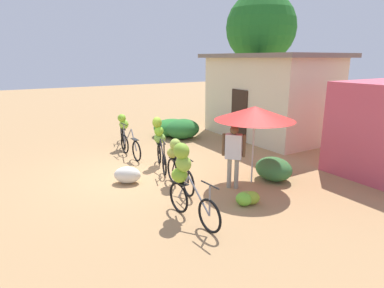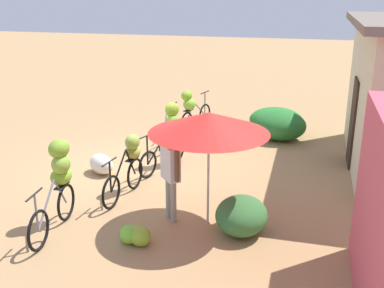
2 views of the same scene
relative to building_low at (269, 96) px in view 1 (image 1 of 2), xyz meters
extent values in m
plane|color=tan|center=(1.50, -6.37, -1.69)|extent=(60.00, 60.00, 0.00)
cube|color=beige|center=(0.00, 0.00, -0.10)|extent=(4.83, 3.02, 3.18)
cube|color=#72665B|center=(0.00, 0.00, 1.57)|extent=(5.33, 3.52, 0.16)
cube|color=#332319|center=(0.00, -1.53, -0.69)|extent=(0.90, 0.06, 2.00)
cylinder|color=brown|center=(-3.48, 2.58, 0.11)|extent=(0.35, 0.35, 3.59)
sphere|color=#216A22|center=(-3.48, 2.58, 2.98)|extent=(3.59, 3.59, 3.59)
ellipsoid|color=#297A2F|center=(-2.10, -3.41, -1.34)|extent=(1.35, 1.52, 0.71)
ellipsoid|color=#286F2E|center=(-1.44, -3.24, -1.29)|extent=(1.24, 1.38, 0.79)
ellipsoid|color=#367037|center=(3.86, -3.47, -1.38)|extent=(1.03, 0.88, 0.62)
cylinder|color=beige|center=(3.69, -4.09, -0.72)|extent=(0.04, 0.04, 1.94)
cone|color=red|center=(3.69, -4.09, 0.15)|extent=(2.03, 2.03, 0.35)
torus|color=black|center=(-2.23, -5.53, -1.36)|extent=(0.66, 0.22, 0.67)
torus|color=black|center=(-1.17, -5.81, -1.36)|extent=(0.66, 0.22, 0.67)
cylinder|color=slate|center=(-1.36, -5.76, -1.07)|extent=(0.41, 0.14, 0.58)
cylinder|color=slate|center=(-1.88, -5.62, -1.07)|extent=(0.71, 0.22, 0.59)
cylinder|color=black|center=(-2.23, -5.53, -0.67)|extent=(0.49, 0.16, 0.03)
cylinder|color=slate|center=(-2.23, -5.53, -1.01)|extent=(0.04, 0.04, 0.69)
cube|color=black|center=(-1.28, -5.78, -0.99)|extent=(0.38, 0.23, 0.02)
ellipsoid|color=#86C235|center=(-1.28, -5.75, -0.82)|extent=(0.47, 0.42, 0.33)
ellipsoid|color=#7DB62A|center=(-1.26, -5.82, -0.58)|extent=(0.42, 0.37, 0.28)
torus|color=black|center=(-0.62, -5.99, -1.36)|extent=(0.66, 0.06, 0.66)
torus|color=black|center=(0.42, -5.98, -1.36)|extent=(0.66, 0.06, 0.66)
cylinder|color=slate|center=(0.24, -5.98, -1.04)|extent=(0.39, 0.04, 0.66)
cylinder|color=slate|center=(-0.28, -5.99, -1.04)|extent=(0.70, 0.05, 0.67)
cylinder|color=black|center=(-0.62, -5.99, -0.67)|extent=(0.50, 0.04, 0.03)
cylinder|color=slate|center=(-0.62, -5.99, -1.02)|extent=(0.04, 0.04, 0.69)
cube|color=black|center=(0.31, -5.98, -1.00)|extent=(0.36, 0.15, 0.02)
torus|color=black|center=(2.02, -5.80, -1.38)|extent=(0.60, 0.24, 0.61)
torus|color=black|center=(0.98, -5.46, -1.38)|extent=(0.60, 0.24, 0.61)
cylinder|color=black|center=(1.16, -5.52, -1.10)|extent=(0.40, 0.16, 0.58)
cylinder|color=black|center=(1.68, -5.69, -1.10)|extent=(0.71, 0.26, 0.59)
cylinder|color=black|center=(2.02, -5.80, -0.73)|extent=(0.48, 0.18, 0.03)
cylinder|color=black|center=(2.02, -5.80, -1.06)|extent=(0.04, 0.04, 0.66)
cube|color=black|center=(1.08, -5.50, -1.05)|extent=(0.39, 0.25, 0.02)
ellipsoid|color=#73A53E|center=(1.02, -5.45, -0.88)|extent=(0.53, 0.47, 0.31)
ellipsoid|color=#72B729|center=(1.10, -5.51, -0.64)|extent=(0.39, 0.34, 0.30)
ellipsoid|color=#85AC29|center=(1.05, -5.54, -0.38)|extent=(0.44, 0.41, 0.33)
torus|color=black|center=(3.58, -5.96, -1.36)|extent=(0.65, 0.11, 0.65)
torus|color=black|center=(2.62, -5.87, -1.36)|extent=(0.65, 0.11, 0.65)
cylinder|color=black|center=(2.79, -5.88, -1.05)|extent=(0.37, 0.07, 0.64)
cylinder|color=black|center=(3.27, -5.93, -1.05)|extent=(0.66, 0.10, 0.65)
cylinder|color=black|center=(3.58, -5.96, -0.76)|extent=(0.50, 0.08, 0.03)
cylinder|color=black|center=(3.58, -5.96, -1.06)|extent=(0.04, 0.04, 0.61)
cube|color=black|center=(2.71, -5.88, -1.01)|extent=(0.37, 0.17, 0.02)
ellipsoid|color=#9DA33A|center=(2.69, -5.86, -0.87)|extent=(0.43, 0.36, 0.27)
ellipsoid|color=#94AF41|center=(2.75, -5.84, -0.63)|extent=(0.38, 0.32, 0.30)
torus|color=black|center=(5.21, -6.47, -1.36)|extent=(0.67, 0.11, 0.66)
torus|color=black|center=(4.19, -6.56, -1.36)|extent=(0.67, 0.11, 0.66)
cylinder|color=slate|center=(4.37, -6.54, -1.07)|extent=(0.39, 0.07, 0.60)
cylinder|color=slate|center=(4.88, -6.50, -1.07)|extent=(0.69, 0.10, 0.61)
cylinder|color=black|center=(5.21, -6.47, -0.74)|extent=(0.50, 0.07, 0.03)
cylinder|color=slate|center=(5.21, -6.47, -1.05)|extent=(0.04, 0.04, 0.62)
cube|color=black|center=(4.29, -6.55, -1.00)|extent=(0.37, 0.17, 0.02)
ellipsoid|color=#84B82C|center=(4.26, -6.56, -0.84)|extent=(0.47, 0.41, 0.29)
ellipsoid|color=#8DB73D|center=(4.32, -6.51, -0.58)|extent=(0.38, 0.30, 0.34)
ellipsoid|color=#7FAC2F|center=(4.29, -6.53, -0.32)|extent=(0.44, 0.38, 0.33)
ellipsoid|color=#8F9D3C|center=(4.62, -5.07, -1.55)|extent=(0.45, 0.51, 0.28)
ellipsoid|color=#8BAB2C|center=(4.70, -4.97, -1.54)|extent=(0.43, 0.46, 0.30)
ellipsoid|color=#74C535|center=(4.66, -5.18, -1.54)|extent=(0.47, 0.45, 0.30)
ellipsoid|color=silver|center=(2.04, -6.89, -1.47)|extent=(0.77, 0.83, 0.44)
cylinder|color=gray|center=(3.66, -4.81, -1.30)|extent=(0.11, 0.11, 0.77)
cylinder|color=gray|center=(3.79, -4.69, -1.30)|extent=(0.11, 0.11, 0.77)
cube|color=silver|center=(3.73, -4.75, -0.61)|extent=(0.43, 0.42, 0.61)
cylinder|color=brown|center=(3.55, -4.92, -0.58)|extent=(0.08, 0.08, 0.55)
cylinder|color=brown|center=(3.91, -4.58, -0.58)|extent=(0.08, 0.08, 0.55)
sphere|color=brown|center=(3.73, -4.75, -0.20)|extent=(0.21, 0.21, 0.21)
camera|label=1|loc=(9.73, -9.60, 1.48)|focal=30.40mm
camera|label=2|loc=(10.82, -2.52, 2.24)|focal=43.31mm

